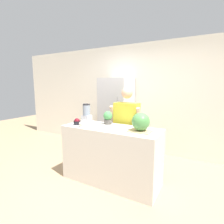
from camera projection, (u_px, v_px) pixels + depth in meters
name	position (u px, v px, depth m)	size (l,w,h in m)	color
ground_plane	(101.00, 190.00, 2.73)	(14.00, 14.00, 0.00)	tan
wall_back	(144.00, 99.00, 4.21)	(8.00, 0.06, 2.60)	white
counter_island	(111.00, 155.00, 2.92)	(1.62, 0.62, 0.94)	beige
refrigerator	(116.00, 116.00, 4.22)	(0.68, 0.67, 1.79)	#B7B7BC
person	(127.00, 129.00, 3.27)	(0.60, 0.26, 1.59)	gray
cutting_board	(140.00, 131.00, 2.59)	(0.33, 0.26, 0.01)	tan
watermelon	(141.00, 122.00, 2.58)	(0.27, 0.27, 0.27)	#4C8C47
bowl_cherries	(77.00, 122.00, 3.05)	(0.12, 0.12, 0.11)	black
bowl_cream	(84.00, 124.00, 2.91)	(0.17, 0.17, 0.11)	beige
blender	(87.00, 113.00, 3.29)	(0.15, 0.15, 0.34)	#B7B7BC
potted_plant	(108.00, 117.00, 3.07)	(0.16, 0.16, 0.23)	#514C47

